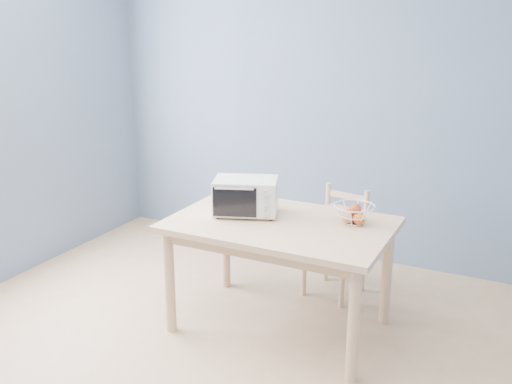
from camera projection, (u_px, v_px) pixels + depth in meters
The scene contains 5 objects.
room at pixel (168, 163), 2.85m from camera, with size 4.01×4.51×2.61m.
dining_table at pixel (280, 236), 3.68m from camera, with size 1.40×0.90×0.75m.
toaster_oven at pixel (243, 196), 3.75m from camera, with size 0.48×0.42×0.24m.
fruit_basket at pixel (354, 214), 3.60m from camera, with size 0.29×0.29×0.13m.
dining_chair at pixel (337, 243), 4.25m from camera, with size 0.44×0.44×0.80m.
Camera 1 is at (1.63, -2.28, 1.98)m, focal length 40.00 mm.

